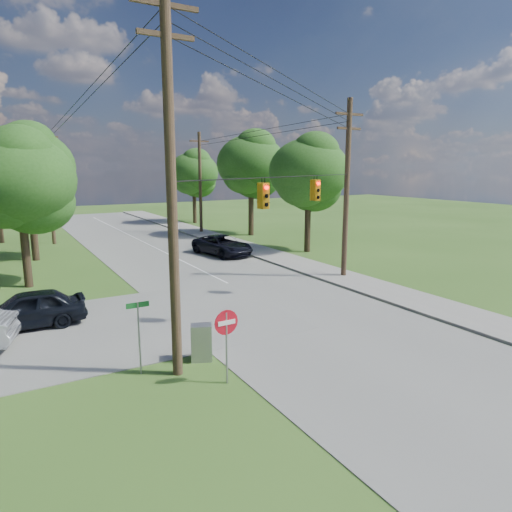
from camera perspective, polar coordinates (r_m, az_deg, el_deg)
ground at (r=17.23m, az=5.56°, el=-11.62°), size 140.00×140.00×0.00m
main_road at (r=22.17m, az=2.28°, el=-6.28°), size 10.00×100.00×0.03m
sidewalk_east at (r=26.22m, az=14.81°, el=-3.80°), size 2.60×100.00×0.12m
pole_sw at (r=14.10m, az=-10.57°, el=9.24°), size 2.00×0.32×12.00m
pole_ne at (r=27.73m, az=11.28°, el=8.48°), size 2.00×0.32×10.50m
pole_north_e at (r=46.62m, az=-6.99°, el=9.18°), size 2.00×0.32×10.00m
pole_north_w at (r=43.13m, az=-24.42°, el=8.13°), size 2.00×0.32×10.00m
power_lines at (r=26.83m, az=-6.29°, el=16.42°), size 13.93×29.62×4.93m
traffic_signals at (r=21.02m, az=4.53°, el=7.96°), size 4.91×3.27×1.05m
tree_w_near at (r=27.93m, az=-27.54°, el=8.40°), size 6.00×6.00×8.40m
tree_w_mid at (r=35.96m, az=-26.66°, el=9.86°), size 6.40×6.40×9.22m
tree_e_near at (r=35.89m, az=6.61°, el=10.42°), size 6.20×6.20×8.81m
tree_e_mid at (r=44.58m, az=-0.64°, el=11.46°), size 6.60×6.60×9.64m
tree_e_far at (r=54.98m, az=-7.79°, el=10.27°), size 5.80×5.80×8.32m
car_cross_dark at (r=21.31m, az=-26.69°, el=-5.97°), size 4.66×1.98×1.57m
car_main_north at (r=34.74m, az=-4.23°, el=1.36°), size 3.46×5.73×1.49m
control_cabinet at (r=16.20m, az=-6.85°, el=-10.69°), size 0.86×0.75×1.30m
do_not_enter_sign at (r=14.11m, az=-3.72°, el=-9.24°), size 0.80×0.08×2.39m
street_name_sign at (r=15.23m, az=-14.45°, el=-8.70°), size 0.73×0.06×2.43m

